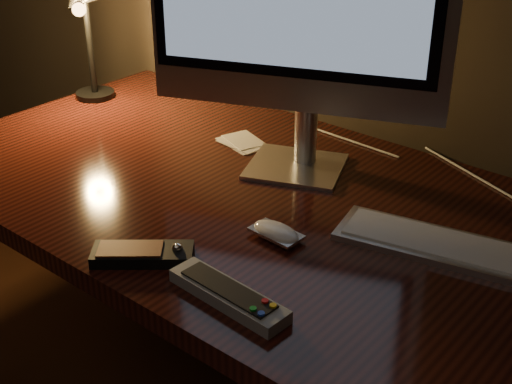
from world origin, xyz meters
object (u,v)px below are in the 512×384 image
Objects in this scene: media_remote at (143,254)px; desk at (314,252)px; tv_remote at (228,295)px; mouse at (276,234)px; keyboard at (459,249)px; desk_lamp at (82,14)px.

desk is at bearing 36.48° from media_remote.
desk is at bearing 108.18° from tv_remote.
media_remote is at bearing -175.03° from tv_remote.
desk is at bearing 105.41° from mouse.
media_remote is (-0.13, -0.19, 0.00)m from mouse.
keyboard is 1.94× the size of tv_remote.
tv_remote is at bearing -21.28° from desk_lamp.
media_remote is 0.50× the size of desk_lamp.
desk is 17.41× the size of mouse.
desk is at bearing 1.53° from desk_lamp.
mouse reaches higher than desk.
tv_remote is at bearing -133.61° from keyboard.
desk_lamp reaches higher than desk.
desk_lamp reaches higher than mouse.
desk_lamp reaches higher than keyboard.
tv_remote is (0.18, 0.00, 0.00)m from media_remote.
tv_remote reaches higher than desk.
desk is 0.22m from mouse.
tv_remote is (-0.20, -0.34, 0.00)m from keyboard.
desk is 0.40m from media_remote.
keyboard is 0.40m from tv_remote.
tv_remote is 0.64× the size of desk_lamp.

